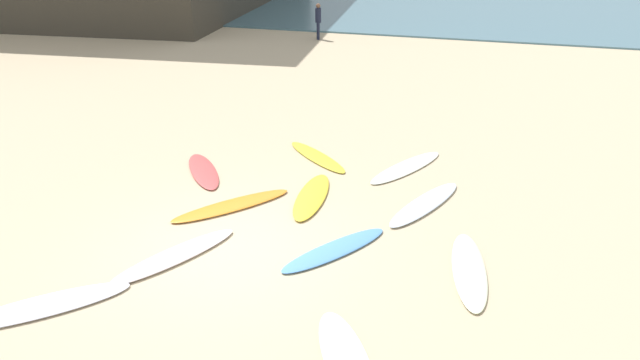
% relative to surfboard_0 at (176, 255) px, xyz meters
% --- Properties ---
extents(ground_plane, '(120.00, 120.00, 0.00)m').
position_rel_surfboard_0_xyz_m(ground_plane, '(0.76, 0.53, -0.04)').
color(ground_plane, '#C6B28E').
extents(surfboard_0, '(1.60, 2.38, 0.09)m').
position_rel_surfboard_0_xyz_m(surfboard_0, '(0.00, 0.00, 0.00)').
color(surfboard_0, white).
rests_on(surfboard_0, ground_plane).
extents(surfboard_1, '(1.48, 2.48, 0.08)m').
position_rel_surfboard_0_xyz_m(surfboard_1, '(3.91, 3.14, -0.00)').
color(surfboard_1, white).
rests_on(surfboard_1, ground_plane).
extents(surfboard_2, '(0.74, 2.23, 0.08)m').
position_rel_surfboard_0_xyz_m(surfboard_2, '(1.60, 2.81, -0.00)').
color(surfboard_2, yellow).
rests_on(surfboard_2, ground_plane).
extents(surfboard_3, '(1.74, 2.02, 0.07)m').
position_rel_surfboard_0_xyz_m(surfboard_3, '(-1.18, 3.33, -0.01)').
color(surfboard_3, '#D35250').
rests_on(surfboard_3, ground_plane).
extents(surfboard_4, '(1.69, 2.51, 0.06)m').
position_rel_surfboard_0_xyz_m(surfboard_4, '(3.28, 4.87, -0.01)').
color(surfboard_4, silver).
rests_on(surfboard_4, ground_plane).
extents(surfboard_5, '(2.07, 2.27, 0.08)m').
position_rel_surfboard_0_xyz_m(surfboard_5, '(0.16, 1.97, -0.01)').
color(surfboard_5, orange).
rests_on(surfboard_5, ground_plane).
extents(surfboard_6, '(0.85, 2.36, 0.07)m').
position_rel_surfboard_0_xyz_m(surfboard_6, '(4.89, 1.01, -0.01)').
color(surfboard_6, '#E5EDC3').
rests_on(surfboard_6, ground_plane).
extents(surfboard_7, '(1.72, 2.14, 0.07)m').
position_rel_surfboard_0_xyz_m(surfboard_7, '(2.59, 0.97, -0.01)').
color(surfboard_7, '#5696DA').
rests_on(surfboard_7, ground_plane).
extents(surfboard_8, '(1.49, 2.02, 0.08)m').
position_rel_surfboard_0_xyz_m(surfboard_8, '(3.43, -1.58, -0.01)').
color(surfboard_8, white).
rests_on(surfboard_8, ground_plane).
extents(surfboard_9, '(2.28, 2.13, 0.07)m').
position_rel_surfboard_0_xyz_m(surfboard_9, '(-1.22, -1.79, -0.01)').
color(surfboard_9, silver).
rests_on(surfboard_9, ground_plane).
extents(surfboard_10, '(2.05, 1.87, 0.07)m').
position_rel_surfboard_0_xyz_m(surfboard_10, '(1.09, 4.88, -0.01)').
color(surfboard_10, yellow).
rests_on(surfboard_10, ground_plane).
extents(beachgoer_near, '(0.36, 0.36, 1.65)m').
position_rel_surfboard_0_xyz_m(beachgoer_near, '(-2.98, 18.64, 0.87)').
color(beachgoer_near, '#191E33').
rests_on(beachgoer_near, ground_plane).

